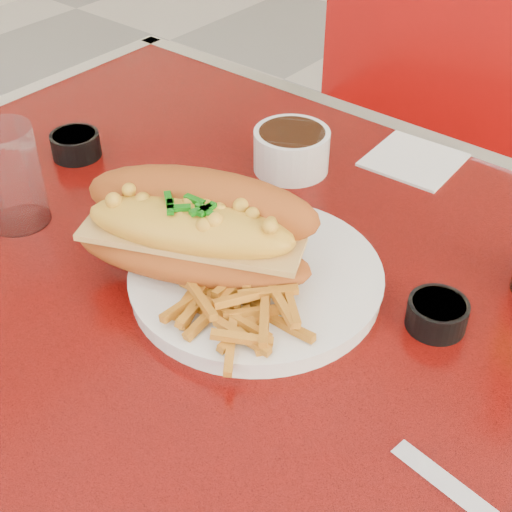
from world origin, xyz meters
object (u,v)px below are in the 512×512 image
Objects in this scene: sauce_cup_left at (75,144)px; sauce_cup_right at (437,313)px; dinner_plate at (256,278)px; booth_bench_far at (505,270)px; gravy_ramekin at (291,149)px; diner_table at (274,398)px; water_tumbler at (11,177)px; fork at (229,299)px; mac_hoagie at (195,228)px.

sauce_cup_left is 0.53m from sauce_cup_right.
dinner_plate is 0.19m from sauce_cup_right.
gravy_ramekin is (-0.14, -0.60, 0.51)m from booth_bench_far.
booth_bench_far is 3.44× the size of dinner_plate.
dinner_plate reaches higher than diner_table.
booth_bench_far is at bearing 90.00° from diner_table.
sauce_cup_right is 0.49m from water_tumbler.
water_tumbler is (-0.30, -0.03, 0.04)m from fork.
dinner_plate is (-0.03, -0.00, 0.17)m from diner_table.
sauce_cup_left is at bearing 172.07° from diner_table.
sauce_cup_left is at bearing -147.31° from gravy_ramekin.
water_tumbler reaches higher than gravy_ramekin.
sauce_cup_left is at bearing 171.21° from dinner_plate.
mac_hoagie is at bearing -15.67° from sauce_cup_left.
booth_bench_far is at bearing 101.24° from sauce_cup_right.
dinner_plate and fork have the same top height.
booth_bench_far is (0.00, 0.81, -0.32)m from diner_table.
mac_hoagie reaches higher than sauce_cup_right.
fork is 0.29m from gravy_ramekin.
booth_bench_far is at bearing 63.09° from sauce_cup_left.
sauce_cup_right is (0.15, 0.06, 0.18)m from diner_table.
booth_bench_far is at bearing 60.30° from mac_hoagie.
sauce_cup_left reaches higher than sauce_cup_right.
sauce_cup_left is (-0.36, 0.06, 0.01)m from dinner_plate.
sauce_cup_right is (0.17, 0.12, -0.00)m from fork.
diner_table is 9.25× the size of fork.
gravy_ramekin reaches higher than sauce_cup_right.
dinner_plate is at bearing 16.29° from water_tumbler.
booth_bench_far reaches higher than sauce_cup_right.
booth_bench_far is 16.34× the size of sauce_cup_right.
gravy_ramekin reaches higher than dinner_plate.
sauce_cup_left is (-0.38, -0.76, 0.50)m from booth_bench_far.
gravy_ramekin is at bearing -103.19° from booth_bench_far.
booth_bench_far is 0.91m from sauce_cup_right.
water_tumbler reaches higher than sauce_cup_right.
booth_bench_far reaches higher than water_tumbler.
diner_table is 0.24m from mac_hoagie.
mac_hoagie is at bearing -95.63° from booth_bench_far.
water_tumbler is (-0.18, -0.30, 0.03)m from gravy_ramekin.
mac_hoagie is 3.87× the size of sauce_cup_left.
dinner_plate is 0.24m from gravy_ramekin.
sauce_cup_right reaches higher than diner_table.
booth_bench_far is 9.84× the size of water_tumbler.
gravy_ramekin is (-0.14, 0.21, 0.19)m from diner_table.
booth_bench_far is 9.03× the size of fork.
gravy_ramekin is 0.86× the size of water_tumbler.
water_tumbler reaches higher than diner_table.
dinner_plate is at bearing -176.16° from diner_table.
water_tumbler is (-0.29, -0.08, 0.05)m from dinner_plate.
dinner_plate is 3.33× the size of gravy_ramekin.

